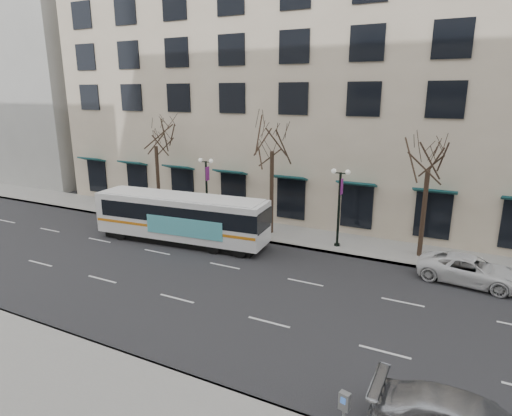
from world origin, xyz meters
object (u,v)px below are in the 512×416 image
Objects in this scene: lamp_post_right at (339,204)px; pay_station at (344,405)px; tree_far_left at (155,134)px; city_bus at (182,217)px; lamp_post_left at (207,189)px; tree_far_mid at (272,137)px; white_pickup at (470,270)px; tree_far_right at (430,153)px.

lamp_post_right is 3.64× the size of pay_station.
city_bus is at bearing -38.21° from tree_far_left.
lamp_post_left is at bearing 146.34° from pay_station.
pay_station is (14.70, -15.50, -1.76)m from lamp_post_left.
lamp_post_right is (5.01, -0.60, -3.96)m from tree_far_mid.
city_bus is (0.34, -3.61, -1.17)m from lamp_post_left.
tree_far_mid reaches higher than city_bus.
city_bus is 18.65m from pay_station.
white_pickup is at bearing -6.42° from lamp_post_left.
lamp_post_left is 1.00× the size of lamp_post_right.
tree_far_left is 6.29m from lamp_post_left.
tree_far_mid is 14.45m from white_pickup.
tree_far_mid reaches higher than lamp_post_left.
tree_far_left reaches higher than lamp_post_left.
lamp_post_left is 3.64× the size of pay_station.
tree_far_left is 5.83× the size of pay_station.
tree_far_right is 16.93m from pay_station.
pay_station is (14.36, -11.89, -0.59)m from city_bus.
lamp_post_left is at bearing -6.83° from tree_far_left.
tree_far_left is at bearing 180.00° from tree_far_right.
tree_far_left is 15.48m from lamp_post_right.
white_pickup is (17.78, -2.00, -2.22)m from lamp_post_left.
lamp_post_right is 16.29m from pay_station.
tree_far_mid reaches higher than pay_station.
tree_far_mid is 8.10m from city_bus.
lamp_post_right is at bearing -173.15° from tree_far_right.
tree_far_mid is 1.65× the size of white_pickup.
lamp_post_right is at bearing 15.58° from city_bus.
tree_far_mid is at bearing 180.00° from tree_far_right.
tree_far_right is 15.93m from city_bus.
tree_far_left is 1.60× the size of lamp_post_right.
tree_far_left is 0.69× the size of city_bus.
tree_far_left is 26.04m from pay_station.
lamp_post_left is 0.43× the size of city_bus.
tree_far_left is 1.60× the size of lamp_post_left.
tree_far_right is (20.00, 0.00, -0.28)m from tree_far_left.
lamp_post_right is 1.01× the size of white_pickup.
white_pickup is (2.79, -2.60, -5.70)m from tree_far_right.
city_bus is at bearing 153.23° from pay_station.
white_pickup is at bearing -11.49° from tree_far_mid.
tree_far_left reaches higher than city_bus.
pay_station is at bearing -39.25° from tree_far_left.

